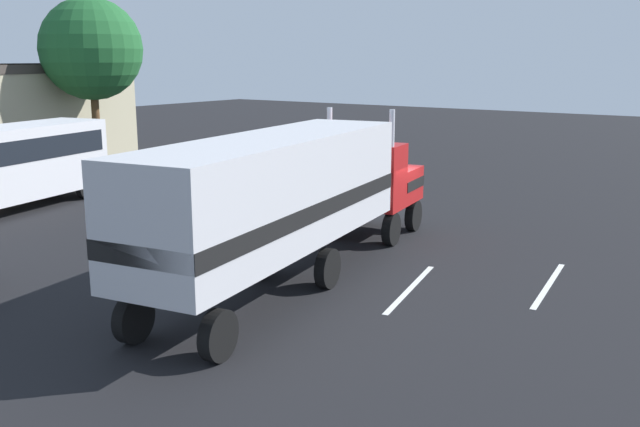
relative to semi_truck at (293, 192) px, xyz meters
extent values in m
plane|color=black|center=(6.14, 0.51, -2.52)|extent=(120.00, 120.00, 0.00)
cube|color=silver|center=(1.29, -2.99, -2.52)|extent=(4.34, 1.05, 0.01)
cube|color=silver|center=(3.75, -5.95, -2.52)|extent=(4.38, 0.74, 0.01)
cube|color=#B21919|center=(6.75, 1.10, -0.82)|extent=(2.18, 2.76, 1.20)
cube|color=#B21919|center=(5.17, 0.84, -0.32)|extent=(1.78, 2.69, 2.20)
cube|color=silver|center=(7.68, 1.25, -0.82)|extent=(0.42, 2.09, 1.08)
cube|color=black|center=(6.75, 1.10, -0.76)|extent=(2.19, 2.80, 0.36)
cylinder|color=silver|center=(4.45, 1.84, 0.28)|extent=(0.18, 0.18, 3.40)
cylinder|color=silver|center=(4.80, -0.34, 0.28)|extent=(0.18, 0.18, 3.40)
cube|color=silver|center=(-1.10, -0.19, 0.23)|extent=(10.78, 4.26, 2.80)
cube|color=black|center=(-1.10, -0.19, -0.19)|extent=(10.79, 4.30, 0.44)
cylinder|color=silver|center=(5.37, 2.19, -1.57)|extent=(1.39, 0.84, 0.64)
cylinder|color=black|center=(6.87, 2.23, -1.97)|extent=(1.13, 0.47, 1.10)
cylinder|color=black|center=(7.22, 0.06, -1.97)|extent=(1.13, 0.47, 1.10)
cylinder|color=black|center=(4.60, 1.86, -1.97)|extent=(1.13, 0.47, 1.10)
cylinder|color=black|center=(4.95, -0.31, -1.97)|extent=(1.13, 0.47, 1.10)
cylinder|color=black|center=(-0.29, 1.06, -1.97)|extent=(1.13, 0.47, 1.10)
cylinder|color=black|center=(0.07, -1.11, -1.97)|extent=(1.13, 0.47, 1.10)
cylinder|color=black|center=(-5.47, 0.21, -1.97)|extent=(1.13, 0.47, 1.10)
cylinder|color=black|center=(-5.11, -1.96, -1.97)|extent=(1.13, 0.47, 1.10)
cylinder|color=black|center=(2.27, 3.50, -2.11)|extent=(0.18, 0.18, 0.82)
cylinder|color=black|center=(2.12, 3.50, -2.11)|extent=(0.18, 0.18, 0.82)
cylinder|color=#A5728C|center=(2.20, 3.50, -1.41)|extent=(0.34, 0.34, 0.58)
sphere|color=tan|center=(2.20, 3.50, -1.01)|extent=(0.23, 0.23, 0.23)
cube|color=black|center=(2.19, 3.70, -1.39)|extent=(0.27, 0.17, 0.36)
cylinder|color=black|center=(3.67, 16.86, -2.02)|extent=(1.04, 0.48, 1.00)
cylinder|color=black|center=(4.14, 14.66, -2.02)|extent=(1.04, 0.48, 1.00)
cylinder|color=brown|center=(10.53, 21.99, -0.22)|extent=(0.44, 0.44, 4.61)
sphere|color=#1F5C2B|center=(10.53, 21.99, 4.05)|extent=(5.62, 5.62, 5.62)
camera|label=1|loc=(-15.03, -11.48, 3.58)|focal=39.73mm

